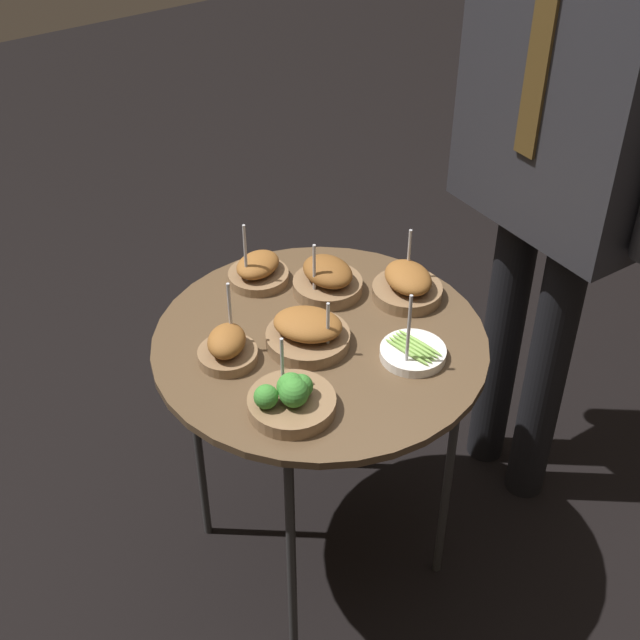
# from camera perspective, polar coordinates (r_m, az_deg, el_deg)

# --- Properties ---
(ground_plane) EXTENTS (8.00, 8.00, 0.00)m
(ground_plane) POSITION_cam_1_polar(r_m,az_deg,el_deg) (2.37, 0.00, -14.46)
(ground_plane) COLOR black
(serving_cart) EXTENTS (0.71, 0.71, 0.70)m
(serving_cart) POSITION_cam_1_polar(r_m,az_deg,el_deg) (1.90, 0.00, -2.31)
(serving_cart) COLOR brown
(serving_cart) RESTS_ON ground_plane
(bowl_asparagus_mid_right) EXTENTS (0.14, 0.14, 0.18)m
(bowl_asparagus_mid_right) POSITION_cam_1_polar(r_m,az_deg,el_deg) (1.82, 5.96, -2.05)
(bowl_asparagus_mid_right) COLOR silver
(bowl_asparagus_mid_right) RESTS_ON serving_cart
(bowl_roast_mid_left) EXTENTS (0.18, 0.18, 0.13)m
(bowl_roast_mid_left) POSITION_cam_1_polar(r_m,az_deg,el_deg) (1.83, -0.72, -0.83)
(bowl_roast_mid_left) COLOR brown
(bowl_roast_mid_left) RESTS_ON serving_cart
(bowl_roast_front_center) EXTENTS (0.13, 0.12, 0.17)m
(bowl_roast_front_center) POSITION_cam_1_polar(r_m,az_deg,el_deg) (1.80, -5.96, -1.76)
(bowl_roast_front_center) COLOR brown
(bowl_roast_front_center) RESTS_ON serving_cart
(bowl_roast_far_rim) EXTENTS (0.16, 0.16, 0.14)m
(bowl_roast_far_rim) POSITION_cam_1_polar(r_m,az_deg,el_deg) (1.98, 0.49, 2.63)
(bowl_roast_far_rim) COLOR brown
(bowl_roast_far_rim) RESTS_ON serving_cart
(bowl_roast_center) EXTENTS (0.14, 0.14, 0.17)m
(bowl_roast_center) POSITION_cam_1_polar(r_m,az_deg,el_deg) (2.03, -3.97, 3.18)
(bowl_roast_center) COLOR brown
(bowl_roast_center) RESTS_ON serving_cart
(bowl_roast_back_left) EXTENTS (0.16, 0.16, 0.15)m
(bowl_roast_back_left) POSITION_cam_1_polar(r_m,az_deg,el_deg) (1.98, 5.63, 2.24)
(bowl_roast_back_left) COLOR brown
(bowl_roast_back_left) RESTS_ON serving_cart
(bowl_broccoli_near_rim) EXTENTS (0.17, 0.17, 0.14)m
(bowl_broccoli_near_rim) POSITION_cam_1_polar(r_m,az_deg,el_deg) (1.68, -1.89, -5.04)
(bowl_broccoli_near_rim) COLOR brown
(bowl_broccoli_near_rim) RESTS_ON serving_cart
(waiter_figure) EXTENTS (0.61, 0.23, 1.65)m
(waiter_figure) POSITION_cam_1_polar(r_m,az_deg,el_deg) (2.00, 15.44, 11.84)
(waiter_figure) COLOR black
(waiter_figure) RESTS_ON ground_plane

